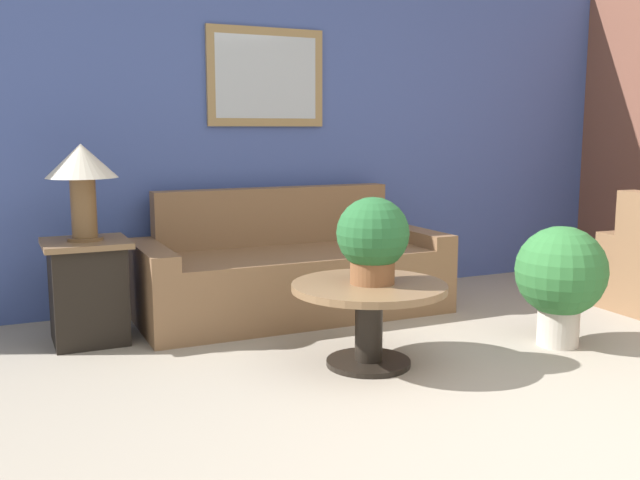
# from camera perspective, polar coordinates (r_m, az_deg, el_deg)

# --- Properties ---
(ground_plane) EXTENTS (20.00, 20.00, 0.00)m
(ground_plane) POSITION_cam_1_polar(r_m,az_deg,el_deg) (3.26, 22.69, -15.62)
(ground_plane) COLOR gray
(wall_back) EXTENTS (7.73, 0.09, 2.60)m
(wall_back) POSITION_cam_1_polar(r_m,az_deg,el_deg) (5.62, -1.40, 8.82)
(wall_back) COLOR #42569E
(wall_back) RESTS_ON ground_plane
(couch_main) EXTENTS (2.17, 0.89, 0.88)m
(couch_main) POSITION_cam_1_polar(r_m,az_deg,el_deg) (5.10, -2.32, -2.70)
(couch_main) COLOR brown
(couch_main) RESTS_ON ground_plane
(coffee_table) EXTENTS (0.86, 0.86, 0.47)m
(coffee_table) POSITION_cam_1_polar(r_m,az_deg,el_deg) (3.98, 3.94, -5.31)
(coffee_table) COLOR black
(coffee_table) RESTS_ON ground_plane
(side_table) EXTENTS (0.51, 0.51, 0.64)m
(side_table) POSITION_cam_1_polar(r_m,az_deg,el_deg) (4.64, -18.07, -3.85)
(side_table) COLOR black
(side_table) RESTS_ON ground_plane
(table_lamp) EXTENTS (0.43, 0.43, 0.59)m
(table_lamp) POSITION_cam_1_polar(r_m,az_deg,el_deg) (4.54, -18.52, 5.28)
(table_lamp) COLOR brown
(table_lamp) RESTS_ON side_table
(potted_plant_on_table) EXTENTS (0.40, 0.40, 0.48)m
(potted_plant_on_table) POSITION_cam_1_polar(r_m,az_deg,el_deg) (3.91, 4.24, 0.19)
(potted_plant_on_table) COLOR brown
(potted_plant_on_table) RESTS_ON coffee_table
(potted_plant_floor) EXTENTS (0.55, 0.55, 0.74)m
(potted_plant_floor) POSITION_cam_1_polar(r_m,az_deg,el_deg) (4.55, 18.70, -2.74)
(potted_plant_floor) COLOR beige
(potted_plant_floor) RESTS_ON ground_plane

